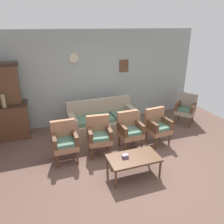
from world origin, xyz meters
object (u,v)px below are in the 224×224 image
side_cabinet (6,122)px  armchair_near_couch_end (65,140)px  vase_on_cabinet (3,101)px  floral_couch (103,122)px  armchair_near_cabinet (99,134)px  floor_vase_by_wall (182,103)px  wingback_chair_by_fireplace (186,108)px  armchair_row_middle (158,125)px  armchair_by_doorway (130,129)px  book_stack_on_table (125,156)px  coffee_table (134,159)px

side_cabinet → armchair_near_couch_end: (1.28, -1.54, 0.03)m
vase_on_cabinet → floral_couch: 2.53m
armchair_near_cabinet → floor_vase_by_wall: 3.60m
wingback_chair_by_fireplace → armchair_row_middle: bearing=-151.3°
side_cabinet → floor_vase_by_wall: side_cabinet is taller
armchair_row_middle → armchair_by_doorway: bearing=177.4°
vase_on_cabinet → armchair_row_middle: size_ratio=0.35×
book_stack_on_table → vase_on_cabinet: bearing=134.4°
armchair_row_middle → coffee_table: armchair_row_middle is taller
vase_on_cabinet → wingback_chair_by_fireplace: (4.92, -0.59, -0.59)m
armchair_near_cabinet → coffee_table: (0.40, -1.01, -0.12)m
armchair_by_doorway → wingback_chair_by_fireplace: (2.15, 0.74, 0.00)m
armchair_row_middle → floor_vase_by_wall: bearing=38.8°
armchair_by_doorway → floor_vase_by_wall: (2.54, 1.42, -0.13)m
floral_couch → armchair_row_middle: bearing=-42.5°
floral_couch → wingback_chair_by_fireplace: same height
vase_on_cabinet → floral_couch: (2.39, -0.35, -0.76)m
floral_couch → coffee_table: 1.99m
coffee_table → wingback_chair_by_fireplace: bearing=34.9°
armchair_row_middle → floor_vase_by_wall: armchair_row_middle is taller
armchair_near_cabinet → vase_on_cabinet: bearing=146.4°
armchair_near_cabinet → book_stack_on_table: size_ratio=7.35×
armchair_row_middle → coffee_table: size_ratio=0.90×
floor_vase_by_wall → coffee_table: bearing=-140.1°
vase_on_cabinet → floor_vase_by_wall: 5.36m
armchair_near_cabinet → coffee_table: bearing=-68.2°
armchair_near_cabinet → coffee_table: 1.09m
vase_on_cabinet → armchair_by_doorway: (2.77, -1.33, -0.59)m
side_cabinet → armchair_near_cabinet: 2.56m
armchair_near_cabinet → book_stack_on_table: armchair_near_cabinet is taller
floral_couch → armchair_by_doorway: (0.38, -0.98, 0.17)m
floral_couch → armchair_row_middle: 1.52m
floral_couch → armchair_by_doorway: same height
book_stack_on_table → floor_vase_by_wall: 3.88m
vase_on_cabinet → armchair_near_cabinet: (2.01, -1.33, -0.59)m
vase_on_cabinet → armchair_near_cabinet: bearing=-33.6°
armchair_row_middle → book_stack_on_table: 1.56m
vase_on_cabinet → armchair_near_cabinet: 2.48m
side_cabinet → armchair_near_cabinet: side_cabinet is taller
floral_couch → floor_vase_by_wall: size_ratio=2.55×
armchair_row_middle → floor_vase_by_wall: size_ratio=1.23×
armchair_by_doorway → vase_on_cabinet: bearing=154.3°
armchair_near_cabinet → side_cabinet: bearing=143.5°
vase_on_cabinet → wingback_chair_by_fireplace: bearing=-6.8°
armchair_near_cabinet → wingback_chair_by_fireplace: same height
floral_couch → armchair_near_couch_end: 1.55m
armchair_near_cabinet → wingback_chair_by_fireplace: (2.91, 0.74, 0.00)m
armchair_row_middle → armchair_near_couch_end: bearing=179.7°
armchair_by_doorway → armchair_row_middle: size_ratio=1.00×
floral_couch → book_stack_on_table: size_ratio=15.22×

